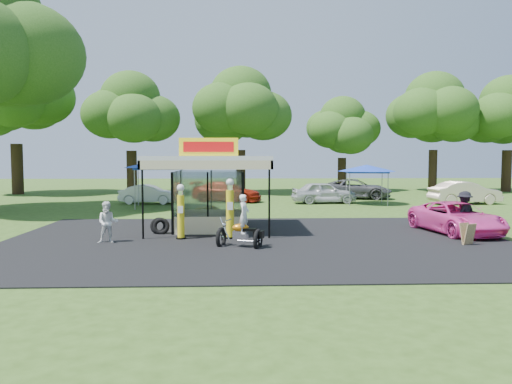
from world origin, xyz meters
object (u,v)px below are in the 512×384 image
at_px(kiosk_car, 212,214).
at_px(bg_car_d, 356,189).
at_px(bg_car_c, 324,192).
at_px(tent_east, 367,168).
at_px(bg_car_a, 149,194).
at_px(a_frame_sign, 468,234).
at_px(pink_sedan, 456,218).
at_px(gas_station_kiosk, 210,191).
at_px(spectator_east_a, 464,212).
at_px(tent_west, 159,164).
at_px(gas_pump_left, 181,213).
at_px(spectator_west, 108,222).
at_px(motorcycle, 242,226).
at_px(gas_pump_right, 230,210).
at_px(bg_car_e, 465,193).
at_px(bg_car_b, 227,192).

height_order(kiosk_car, bg_car_d, bg_car_d).
distance_m(bg_car_c, tent_east, 3.45).
height_order(bg_car_a, bg_car_c, bg_car_c).
bearing_deg(a_frame_sign, pink_sedan, 49.83).
xyz_separation_m(kiosk_car, bg_car_d, (10.73, 14.59, 0.31)).
xyz_separation_m(gas_station_kiosk, bg_car_d, (10.73, 16.79, -1.00)).
xyz_separation_m(spectator_east_a, bg_car_a, (-16.29, 14.28, -0.24)).
xyz_separation_m(bg_car_c, tent_west, (-11.43, -2.33, 2.08)).
height_order(gas_station_kiosk, a_frame_sign, gas_station_kiosk).
xyz_separation_m(pink_sedan, bg_car_a, (-15.84, 14.48, -0.01)).
bearing_deg(gas_pump_left, spectator_east_a, 6.40).
bearing_deg(a_frame_sign, gas_station_kiosk, 132.79).
bearing_deg(spectator_west, kiosk_car, 45.84).
height_order(bg_car_c, bg_car_d, bg_car_d).
bearing_deg(bg_car_d, motorcycle, 172.64).
bearing_deg(pink_sedan, motorcycle, -170.60).
bearing_deg(gas_pump_right, bg_car_d, 63.16).
distance_m(gas_pump_right, bg_car_a, 16.72).
bearing_deg(kiosk_car, bg_car_d, -36.35).
bearing_deg(tent_east, bg_car_d, 85.72).
relative_size(gas_pump_right, spectator_east_a, 1.35).
height_order(gas_station_kiosk, bg_car_e, gas_station_kiosk).
height_order(spectator_west, tent_east, tent_east).
xyz_separation_m(gas_pump_right, spectator_east_a, (10.29, 1.32, -0.27)).
bearing_deg(gas_station_kiosk, tent_east, 49.61).
height_order(gas_pump_right, bg_car_d, gas_pump_right).
height_order(pink_sedan, spectator_west, spectator_west).
distance_m(gas_station_kiosk, pink_sedan, 10.95).
distance_m(gas_pump_right, bg_car_e, 21.89).
distance_m(gas_station_kiosk, bg_car_c, 15.01).
bearing_deg(spectator_east_a, gas_station_kiosk, -38.31).
relative_size(motorcycle, pink_sedan, 0.41).
relative_size(spectator_east_a, bg_car_d, 0.33).
bearing_deg(bg_car_e, tent_west, 87.40).
relative_size(kiosk_car, tent_east, 0.71).
distance_m(gas_station_kiosk, gas_pump_left, 2.86).
bearing_deg(kiosk_car, pink_sedan, -108.49).
bearing_deg(bg_car_d, bg_car_b, 119.39).
distance_m(gas_pump_right, bg_car_d, 21.65).
xyz_separation_m(pink_sedan, bg_car_d, (-0.07, 18.20, 0.09)).
height_order(gas_station_kiosk, tent_east, gas_station_kiosk).
xyz_separation_m(gas_pump_right, bg_car_d, (9.78, 19.32, -0.41)).
bearing_deg(spectator_east_a, tent_east, -118.56).
bearing_deg(spectator_west, tent_east, 37.64).
relative_size(spectator_west, bg_car_c, 0.35).
bearing_deg(motorcycle, a_frame_sign, 21.39).
xyz_separation_m(spectator_east_a, bg_car_e, (6.12, 13.15, -0.11)).
relative_size(gas_pump_right, bg_car_c, 0.54).
height_order(bg_car_d, bg_car_e, bg_car_e).
bearing_deg(gas_pump_left, a_frame_sign, -8.97).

